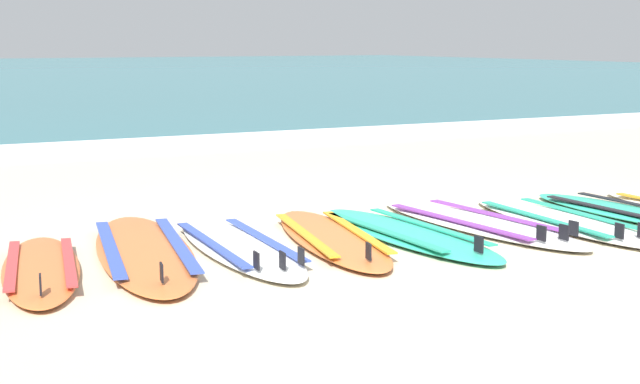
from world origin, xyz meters
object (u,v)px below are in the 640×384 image
(surfboard_4, at_px, (331,238))
(surfboard_7, at_px, (563,221))
(surfboard_6, at_px, (478,223))
(surfboard_1, at_px, (41,268))
(surfboard_8, at_px, (625,212))
(surfboard_3, at_px, (238,247))
(surfboard_2, at_px, (144,251))
(surfboard_5, at_px, (406,233))

(surfboard_4, xyz_separation_m, surfboard_7, (1.95, -0.31, 0.00))
(surfboard_4, distance_m, surfboard_6, 1.30)
(surfboard_1, bearing_deg, surfboard_4, -1.28)
(surfboard_7, distance_m, surfboard_8, 0.75)
(surfboard_3, height_order, surfboard_8, same)
(surfboard_1, xyz_separation_m, surfboard_8, (4.77, -0.30, 0.00))
(surfboard_2, height_order, surfboard_6, same)
(surfboard_2, xyz_separation_m, surfboard_5, (1.92, -0.36, 0.00))
(surfboard_2, bearing_deg, surfboard_5, -10.67)
(surfboard_6, bearing_deg, surfboard_3, 177.05)
(surfboard_3, bearing_deg, surfboard_2, 163.42)
(surfboard_6, bearing_deg, surfboard_1, 178.12)
(surfboard_2, bearing_deg, surfboard_7, -9.27)
(surfboard_4, relative_size, surfboard_6, 0.95)
(surfboard_2, height_order, surfboard_5, same)
(surfboard_6, distance_m, surfboard_8, 1.42)
(surfboard_6, height_order, surfboard_7, same)
(surfboard_5, bearing_deg, surfboard_8, -3.30)
(surfboard_2, xyz_separation_m, surfboard_4, (1.35, -0.23, 0.00))
(surfboard_5, relative_size, surfboard_8, 1.08)
(surfboard_3, distance_m, surfboard_7, 2.70)
(surfboard_7, bearing_deg, surfboard_3, 172.50)
(surfboard_3, distance_m, surfboard_8, 3.43)
(surfboard_5, height_order, surfboard_7, same)
(surfboard_1, height_order, surfboard_2, same)
(surfboard_2, bearing_deg, surfboard_1, -166.16)
(surfboard_1, distance_m, surfboard_8, 4.78)
(surfboard_1, bearing_deg, surfboard_7, -5.09)
(surfboard_1, height_order, surfboard_4, same)
(surfboard_1, bearing_deg, surfboard_2, 13.84)
(surfboard_2, relative_size, surfboard_4, 1.16)
(surfboard_1, bearing_deg, surfboard_5, -3.92)
(surfboard_4, height_order, surfboard_7, same)
(surfboard_8, bearing_deg, surfboard_5, 176.70)
(surfboard_2, xyz_separation_m, surfboard_6, (2.64, -0.29, 0.00))
(surfboard_1, xyz_separation_m, surfboard_5, (2.65, -0.18, -0.00))
(surfboard_1, height_order, surfboard_8, same)
(surfboard_3, bearing_deg, surfboard_8, -4.97)
(surfboard_2, height_order, surfboard_8, same)
(surfboard_3, height_order, surfboard_5, same)
(surfboard_8, bearing_deg, surfboard_7, -175.78)
(surfboard_3, bearing_deg, surfboard_6, -2.95)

